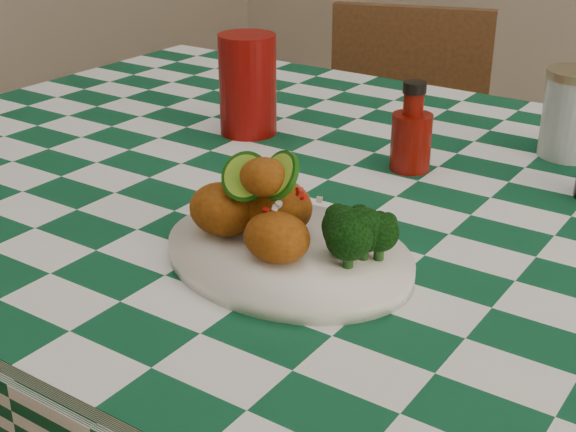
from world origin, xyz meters
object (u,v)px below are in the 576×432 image
Objects in this scene: red_tumbler at (248,85)px; ketchup_bottle at (412,126)px; mason_jar at (574,114)px; wooden_chair_left at (392,198)px; fried_chicken_pile at (270,201)px; plate at (288,255)px.

ketchup_bottle is at bearing -0.25° from red_tumbler.
red_tumbler is 1.22× the size of mason_jar.
red_tumbler is 0.18× the size of wooden_chair_left.
fried_chicken_pile is at bearing -50.00° from red_tumbler.
ketchup_bottle is (0.28, -0.00, -0.02)m from red_tumbler.
fried_chicken_pile reaches higher than plate.
ketchup_bottle is at bearing 88.93° from fried_chicken_pile.
mason_jar is (0.15, 0.51, 0.05)m from plate.
mason_jar reaches higher than ketchup_bottle.
ketchup_bottle reaches higher than fried_chicken_pile.
ketchup_bottle is 0.98× the size of mason_jar.
fried_chicken_pile is at bearing -108.80° from mason_jar.
mason_jar is at bearing 73.61° from plate.
wooden_chair_left is (-0.06, 0.65, -0.44)m from red_tumbler.
wooden_chair_left is at bearing 117.82° from ketchup_bottle.
fried_chicken_pile is 0.97× the size of red_tumbler.
plate is at bearing -106.39° from mason_jar.
plate is 1.92× the size of fried_chicken_pile.
wooden_chair_left is at bearing 109.06° from fried_chicken_pile.
plate is 2.29× the size of mason_jar.
fried_chicken_pile is 0.43m from red_tumbler.
fried_chicken_pile is at bearing -91.07° from ketchup_bottle.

